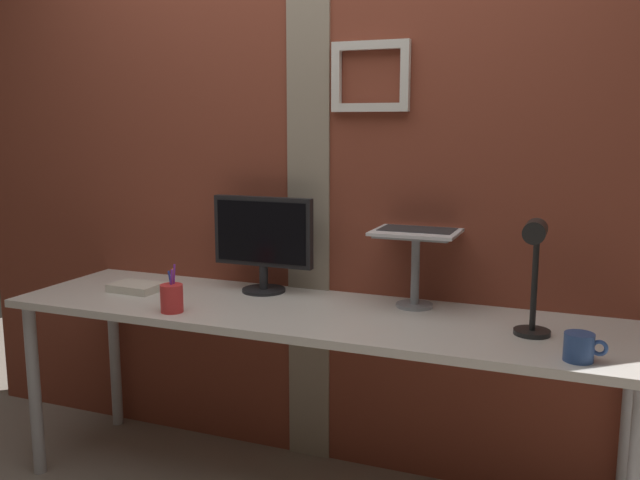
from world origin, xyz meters
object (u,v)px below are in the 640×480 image
(monitor, at_px, (263,237))
(coffee_mug, at_px, (580,347))
(pen_cup, at_px, (172,298))
(desk_lamp, at_px, (534,265))
(laptop, at_px, (421,216))

(monitor, height_order, coffee_mug, monitor)
(monitor, relative_size, pen_cup, 2.43)
(monitor, bearing_deg, desk_lamp, -12.71)
(laptop, height_order, pen_cup, laptop)
(pen_cup, bearing_deg, coffee_mug, -0.02)
(laptop, distance_m, coffee_mug, 0.82)
(monitor, height_order, pen_cup, monitor)
(laptop, xyz_separation_m, coffee_mug, (0.60, -0.48, -0.30))
(monitor, distance_m, pen_cup, 0.47)
(monitor, distance_m, desk_lamp, 1.11)
(pen_cup, bearing_deg, monitor, 66.61)
(monitor, distance_m, coffee_mug, 1.31)
(desk_lamp, bearing_deg, coffee_mug, -46.62)
(pen_cup, distance_m, coffee_mug, 1.41)
(monitor, xyz_separation_m, laptop, (0.64, 0.07, 0.11))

